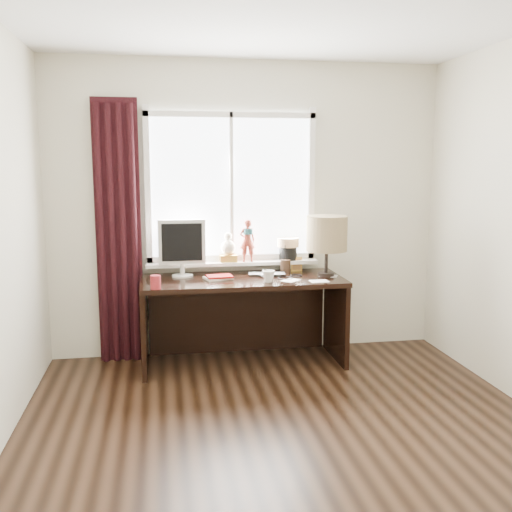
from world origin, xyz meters
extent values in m
cube|color=#352114|center=(0.00, 0.00, 0.00)|extent=(3.50, 4.00, 0.00)
cube|color=beige|center=(0.00, 2.00, 1.30)|extent=(3.50, 0.00, 2.60)
imported|color=silver|center=(0.12, 1.70, 0.76)|extent=(0.34, 0.25, 0.02)
imported|color=white|center=(0.08, 1.43, 0.80)|extent=(0.14, 0.14, 0.10)
cylinder|color=maroon|center=(-0.82, 1.33, 0.80)|extent=(0.08, 0.08, 0.11)
cube|color=white|center=(-0.15, 1.99, 1.50)|extent=(1.40, 0.02, 1.30)
cube|color=silver|center=(-0.15, 1.96, 0.88)|extent=(1.50, 0.05, 0.05)
cube|color=silver|center=(-0.15, 1.96, 2.12)|extent=(1.50, 0.05, 0.05)
cube|color=silver|center=(-0.88, 1.96, 1.50)|extent=(0.05, 0.05, 1.40)
cube|color=silver|center=(0.57, 1.96, 1.50)|extent=(0.05, 0.05, 1.40)
cube|color=silver|center=(-0.15, 1.96, 1.50)|extent=(0.03, 0.05, 1.30)
cube|color=silver|center=(-0.15, 1.91, 0.83)|extent=(1.52, 0.18, 0.03)
cylinder|color=#3B0508|center=(-0.69, 1.90, 0.98)|extent=(0.15, 0.15, 0.26)
cube|color=gold|center=(-0.19, 1.91, 0.88)|extent=(0.15, 0.12, 0.06)
sphere|color=beige|center=(-0.19, 1.91, 0.97)|extent=(0.13, 0.13, 0.13)
sphere|color=beige|center=(-0.19, 1.91, 1.07)|extent=(0.07, 0.07, 0.07)
imported|color=maroon|center=(-0.02, 1.87, 1.04)|extent=(0.14, 0.09, 0.38)
cylinder|color=#1E4C51|center=(-0.02, 1.86, 1.12)|extent=(0.09, 0.09, 0.05)
cylinder|color=black|center=(0.35, 1.91, 0.91)|extent=(0.16, 0.16, 0.12)
cylinder|color=#8C6B4C|center=(0.35, 1.91, 1.01)|extent=(0.20, 0.20, 0.08)
cube|color=black|center=(-1.13, 1.92, 1.12)|extent=(0.38, 0.05, 2.25)
cylinder|color=black|center=(-1.27, 1.89, 1.10)|extent=(0.06, 0.06, 2.20)
cylinder|color=black|center=(-1.18, 1.89, 1.10)|extent=(0.06, 0.06, 2.20)
cylinder|color=black|center=(-1.09, 1.89, 1.10)|extent=(0.06, 0.06, 2.20)
cylinder|color=black|center=(-1.00, 1.89, 1.10)|extent=(0.06, 0.06, 2.20)
cube|color=black|center=(-0.10, 1.63, 0.73)|extent=(1.70, 0.70, 0.04)
cube|color=black|center=(-0.93, 1.63, 0.35)|extent=(0.04, 0.64, 0.71)
cube|color=black|center=(0.73, 1.63, 0.35)|extent=(0.04, 0.64, 0.71)
cube|color=black|center=(-0.10, 1.97, 0.35)|extent=(1.60, 0.03, 0.71)
cylinder|color=beige|center=(-0.60, 1.79, 0.76)|extent=(0.18, 0.18, 0.01)
cylinder|color=beige|center=(-0.60, 1.79, 0.81)|extent=(0.04, 0.04, 0.10)
cube|color=beige|center=(-0.60, 1.79, 1.05)|extent=(0.40, 0.04, 0.38)
cube|color=black|center=(-0.60, 1.76, 1.05)|extent=(0.34, 0.01, 0.32)
cube|color=beige|center=(-0.31, 1.63, 0.76)|extent=(0.26, 0.22, 0.02)
cube|color=#840705|center=(-0.30, 1.62, 0.78)|extent=(0.23, 0.17, 0.01)
cylinder|color=black|center=(0.30, 1.79, 0.81)|extent=(0.09, 0.09, 0.12)
cylinder|color=black|center=(0.29, 1.80, 0.86)|extent=(0.01, 0.01, 0.22)
cylinder|color=black|center=(0.32, 1.78, 0.84)|extent=(0.01, 0.01, 0.19)
cylinder|color=black|center=(0.30, 1.81, 0.88)|extent=(0.01, 0.01, 0.25)
cylinder|color=black|center=(0.32, 1.80, 0.83)|extent=(0.01, 0.01, 0.17)
cube|color=gold|center=(0.42, 1.87, 0.81)|extent=(0.10, 0.02, 0.13)
cube|color=#996633|center=(0.42, 1.85, 0.81)|extent=(0.08, 0.01, 0.10)
cylinder|color=black|center=(0.62, 1.61, 0.77)|extent=(0.14, 0.14, 0.03)
cylinder|color=black|center=(0.62, 1.61, 0.89)|extent=(0.03, 0.03, 0.22)
cylinder|color=tan|center=(0.62, 1.61, 1.12)|extent=(0.35, 0.35, 0.30)
cube|color=white|center=(0.50, 1.40, 0.75)|extent=(0.15, 0.12, 0.00)
cube|color=white|center=(0.64, 1.60, 0.75)|extent=(0.18, 0.16, 0.00)
cube|color=white|center=(0.28, 1.47, 0.75)|extent=(0.19, 0.18, 0.00)
torus|color=black|center=(0.25, 1.56, 0.75)|extent=(0.17, 0.17, 0.01)
torus|color=black|center=(0.37, 1.65, 0.75)|extent=(0.15, 0.15, 0.01)
torus|color=black|center=(0.24, 1.84, 0.75)|extent=(0.11, 0.11, 0.01)
camera|label=1|loc=(-0.77, -3.05, 1.71)|focal=40.00mm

